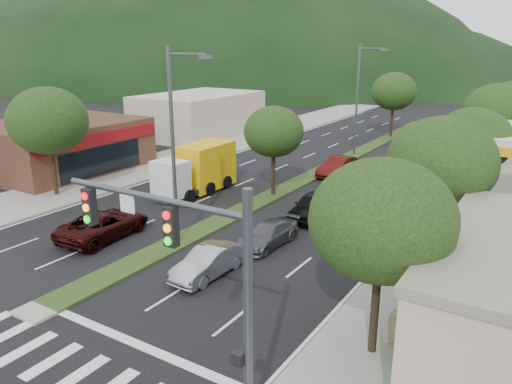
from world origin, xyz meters
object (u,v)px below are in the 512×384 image
Objects in this scene: sedan_silver at (208,262)px; streetlight_near at (176,139)px; tree_r_b at (441,163)px; streetlight_mid at (359,95)px; tree_med_near at (274,132)px; car_queue_d at (355,190)px; tree_r_c at (473,140)px; tree_r_e at (512,103)px; traffic_signal at (195,269)px; suv_maroon at (104,224)px; box_truck at (199,170)px; a_frame_sign at (400,327)px; tree_r_a at (382,220)px; tree_l_a at (48,121)px; tree_r_d at (498,113)px; tree_med_far at (394,91)px; car_queue_c at (338,166)px; car_queue_a at (312,206)px; car_queue_b at (268,234)px; motorhome at (455,145)px.

streetlight_near is at bearing 149.84° from sedan_silver.
tree_r_b is 24.09m from streetlight_mid.
car_queue_d is at bearing 24.24° from tree_med_near.
tree_r_e is at bearing 90.00° from tree_r_c.
suv_maroon is at bearing 147.99° from traffic_signal.
box_truck is (-4.91, -1.90, -2.87)m from tree_med_near.
suv_maroon is at bearing 169.88° from a_frame_sign.
tree_r_c is at bearing 90.00° from tree_r_a.
tree_r_a is 1.65× the size of sedan_silver.
tree_r_e is at bearing 90.00° from tree_r_b.
tree_l_a reaches higher than sedan_silver.
tree_r_a is 9.44m from sedan_silver.
traffic_signal reaches higher than suv_maroon.
a_frame_sign is (0.65, 0.85, -4.01)m from tree_r_a.
tree_r_d is at bearing 51.99° from car_queue_d.
tree_r_a is at bearing -73.30° from tree_med_far.
streetlight_near reaches higher than tree_r_e.
box_truck reaches higher than a_frame_sign.
tree_r_e reaches higher than tree_r_c.
tree_r_a is 21.05m from box_truck.
tree_med_far is 1.29× the size of suv_maroon.
car_queue_c is (5.55, 18.77, 0.01)m from suv_maroon.
tree_r_b reaches higher than traffic_signal.
car_queue_a is at bearing -70.93° from car_queue_c.
streetlight_near reaches higher than car_queue_d.
traffic_signal reaches higher than box_truck.
tree_l_a is at bearing -175.53° from car_queue_b.
tree_r_e is 26.22m from car_queue_a.
tree_med_near is at bearing -158.58° from box_truck.
tree_r_c is at bearing -143.12° from suv_maroon.
sedan_silver is at bearing 169.52° from a_frame_sign.
motorhome is (-3.30, 3.70, -3.43)m from tree_r_d.
tree_med_far is (-9.03, 45.54, 0.36)m from traffic_signal.
tree_l_a is at bearing -175.33° from tree_r_b.
tree_r_a is at bearing -18.73° from streetlight_near.
tree_r_c reaches higher than car_queue_a.
tree_l_a is 1.58× the size of car_queue_c.
car_queue_a is (4.09, -17.72, -4.82)m from streetlight_mid.
tree_r_c reaches higher than suv_maroon.
streetlight_near is 6.43m from sedan_silver.
car_queue_b is (-7.82, 6.28, -4.22)m from tree_r_a.
streetlight_mid reaches higher than sedan_silver.
streetlight_mid is 31.14m from a_frame_sign.
car_queue_b is (-4.85, 11.82, -4.04)m from traffic_signal.
streetlight_near and streetlight_mid have the same top height.
tree_r_d is at bearing 84.62° from traffic_signal.
sedan_silver is 0.75× the size of suv_maroon.
car_queue_c is (-10.30, 5.28, -3.99)m from tree_r_c.
tree_r_b is at bearing -164.42° from suv_maroon.
tree_r_a reaches higher than tree_r_c.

